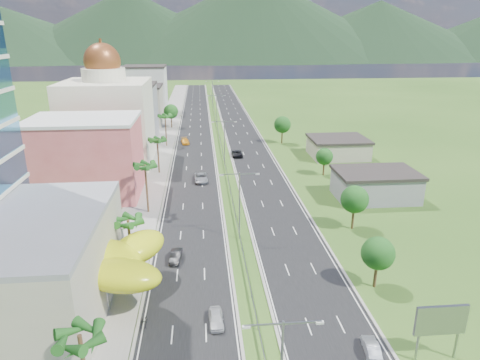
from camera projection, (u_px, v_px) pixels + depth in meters
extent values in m
plane|color=#2D5119|center=(246.00, 272.00, 58.18)|extent=(500.00, 500.00, 0.00)
cube|color=black|center=(195.00, 130.00, 142.21)|extent=(11.00, 260.00, 0.04)
cube|color=black|center=(240.00, 129.00, 143.52)|extent=(11.00, 260.00, 0.04)
cube|color=gray|center=(166.00, 131.00, 141.37)|extent=(7.00, 260.00, 0.12)
cube|color=gray|center=(220.00, 141.00, 125.73)|extent=(0.08, 216.00, 0.28)
cube|color=gray|center=(211.00, 95.00, 221.80)|extent=(0.10, 0.12, 0.70)
cube|color=gray|center=(264.00, 325.00, 31.00)|extent=(2.88, 0.12, 0.12)
cube|color=gray|center=(303.00, 322.00, 31.25)|extent=(2.88, 0.12, 0.12)
cube|color=silver|center=(246.00, 327.00, 30.92)|extent=(0.60, 0.25, 0.18)
cube|color=silver|center=(320.00, 323.00, 31.39)|extent=(0.60, 0.25, 0.18)
cylinder|color=gray|center=(239.00, 207.00, 65.79)|extent=(0.20, 0.20, 11.00)
cube|color=gray|center=(230.00, 174.00, 63.93)|extent=(2.88, 0.12, 0.12)
cube|color=gray|center=(249.00, 174.00, 64.18)|extent=(2.88, 0.12, 0.12)
cube|color=silver|center=(221.00, 175.00, 63.85)|extent=(0.60, 0.25, 0.18)
cube|color=silver|center=(257.00, 174.00, 64.33)|extent=(0.60, 0.25, 0.18)
cylinder|color=gray|center=(224.00, 143.00, 103.43)|extent=(0.20, 0.20, 11.00)
cube|color=gray|center=(218.00, 122.00, 101.57)|extent=(2.88, 0.12, 0.12)
cube|color=gray|center=(230.00, 121.00, 101.83)|extent=(2.88, 0.12, 0.12)
cube|color=silver|center=(213.00, 122.00, 101.50)|extent=(0.60, 0.25, 0.18)
cube|color=silver|center=(236.00, 122.00, 101.97)|extent=(0.60, 0.25, 0.18)
cylinder|color=gray|center=(217.00, 111.00, 145.78)|extent=(0.20, 0.20, 11.00)
cube|color=gray|center=(212.00, 95.00, 143.92)|extent=(2.88, 0.12, 0.12)
cube|color=gray|center=(221.00, 95.00, 144.17)|extent=(2.88, 0.12, 0.12)
cube|color=silver|center=(208.00, 96.00, 143.84)|extent=(0.60, 0.25, 0.18)
cube|color=silver|center=(225.00, 96.00, 144.32)|extent=(0.60, 0.25, 0.18)
cylinder|color=gray|center=(213.00, 93.00, 188.12)|extent=(0.20, 0.20, 11.00)
cube|color=gray|center=(209.00, 81.00, 186.27)|extent=(2.88, 0.12, 0.12)
cube|color=gray|center=(216.00, 81.00, 186.52)|extent=(2.88, 0.12, 0.12)
cube|color=silver|center=(206.00, 81.00, 186.19)|extent=(0.60, 0.25, 0.18)
cube|color=silver|center=(219.00, 81.00, 186.66)|extent=(0.60, 0.25, 0.18)
cylinder|color=gray|center=(58.00, 276.00, 53.55)|extent=(0.50, 0.50, 4.00)
cylinder|color=gray|center=(107.00, 296.00, 49.45)|extent=(0.50, 0.50, 4.00)
cylinder|color=gray|center=(64.00, 314.00, 46.28)|extent=(0.50, 0.50, 4.00)
cylinder|color=gray|center=(131.00, 272.00, 54.33)|extent=(0.50, 0.50, 4.00)
cube|color=#CE5456|center=(87.00, 159.00, 83.40)|extent=(20.00, 15.00, 15.00)
cube|color=beige|center=(109.00, 123.00, 104.22)|extent=(20.00, 20.00, 20.00)
cylinder|color=beige|center=(104.00, 75.00, 100.46)|extent=(10.00, 10.00, 3.00)
sphere|color=brown|center=(102.00, 61.00, 99.48)|extent=(8.40, 8.40, 8.40)
cube|color=gray|center=(129.00, 113.00, 128.49)|extent=(16.00, 15.00, 16.00)
cube|color=#A49E87|center=(139.00, 106.00, 149.68)|extent=(16.00, 15.00, 13.00)
cube|color=silver|center=(146.00, 90.00, 170.51)|extent=(16.00, 15.00, 18.00)
cylinder|color=gray|center=(417.00, 347.00, 42.03)|extent=(0.24, 0.24, 3.20)
cylinder|color=gray|center=(456.00, 344.00, 42.38)|extent=(0.24, 0.24, 3.20)
cube|color=#D85919|center=(441.00, 320.00, 41.22)|extent=(5.20, 0.35, 3.20)
cube|color=gray|center=(375.00, 186.00, 83.33)|extent=(15.00, 10.00, 5.00)
cube|color=#A49E87|center=(338.00, 148.00, 111.84)|extent=(14.00, 12.00, 4.40)
cylinder|color=#47301C|center=(130.00, 245.00, 57.48)|extent=(0.36, 0.36, 7.50)
cylinder|color=#47301C|center=(147.00, 189.00, 76.06)|extent=(0.36, 0.36, 9.00)
cylinder|color=#47301C|center=(158.00, 156.00, 97.86)|extent=(0.36, 0.36, 8.00)
cylinder|color=#47301C|center=(166.00, 131.00, 121.26)|extent=(0.36, 0.36, 8.80)
cylinder|color=#47301C|center=(171.00, 121.00, 145.42)|extent=(0.40, 0.40, 4.90)
sphere|color=#1E571B|center=(171.00, 111.00, 144.39)|extent=(4.90, 4.90, 4.90)
cylinder|color=#47301C|center=(376.00, 272.00, 54.18)|extent=(0.40, 0.40, 4.20)
sphere|color=#1E571B|center=(378.00, 253.00, 53.30)|extent=(4.20, 4.20, 4.20)
cylinder|color=#47301C|center=(353.00, 216.00, 70.39)|extent=(0.40, 0.40, 4.55)
sphere|color=#1E571B|center=(355.00, 199.00, 69.43)|extent=(4.55, 4.55, 4.55)
cylinder|color=#47301C|center=(324.00, 167.00, 97.11)|extent=(0.40, 0.40, 3.85)
sphere|color=#1E571B|center=(324.00, 157.00, 96.30)|extent=(3.85, 3.85, 3.85)
cylinder|color=#47301C|center=(282.00, 135.00, 124.82)|extent=(0.40, 0.40, 4.90)
sphere|color=#1E571B|center=(282.00, 125.00, 123.79)|extent=(4.90, 4.90, 4.90)
imported|color=silver|center=(216.00, 318.00, 47.60)|extent=(1.72, 4.02, 1.35)
imported|color=black|center=(176.00, 256.00, 60.88)|extent=(1.81, 4.21, 1.35)
imported|color=#93959A|center=(201.00, 178.00, 93.23)|extent=(2.97, 6.05, 1.65)
imported|color=orange|center=(185.00, 141.00, 124.96)|extent=(2.82, 5.37, 1.49)
imported|color=#B0B2B8|center=(371.00, 348.00, 43.24)|extent=(1.87, 4.01, 1.27)
imported|color=black|center=(237.00, 153.00, 112.42)|extent=(2.65, 5.74, 1.59)
imported|color=black|center=(146.00, 320.00, 47.30)|extent=(0.65, 2.14, 1.37)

